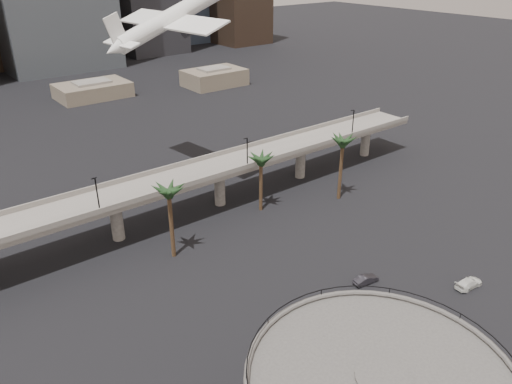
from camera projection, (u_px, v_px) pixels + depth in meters
overpass at (170, 186)px, 92.54m from camera, size 130.00×9.30×14.70m
palm_trees at (264, 164)px, 91.16m from camera, size 42.40×10.40×14.00m
low_buildings at (56, 101)px, 160.16m from camera, size 135.00×27.50×6.80m
airborne_jet at (173, 17)px, 98.08m from camera, size 32.16×28.94×13.41m
car_a at (317, 311)px, 70.74m from camera, size 4.37×2.28×1.42m
car_b at (366, 279)px, 77.44m from camera, size 4.35×2.04×1.38m
car_c at (469, 283)px, 76.54m from camera, size 5.13×2.47×1.44m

